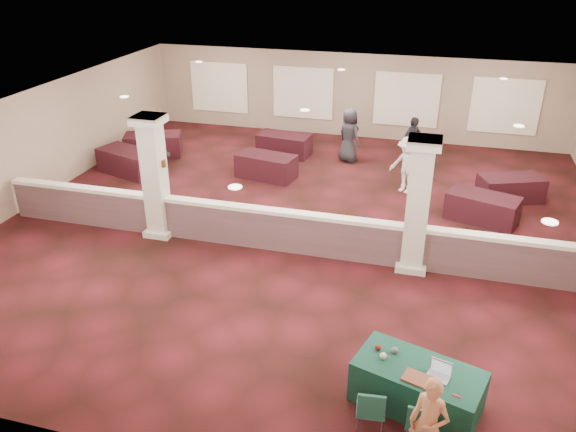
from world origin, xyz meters
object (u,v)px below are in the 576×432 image
(conf_chair_main, at_px, (421,422))
(woman, at_px, (429,425))
(conf_chair_side, at_px, (371,408))
(near_table, at_px, (417,386))
(far_table_front_center, at_px, (266,166))
(far_table_back_right, at_px, (510,188))
(attendee_a, at_px, (158,157))
(far_table_front_right, at_px, (482,208))
(attendee_c, at_px, (412,142))
(far_table_back_center, at_px, (284,145))
(attendee_d, at_px, (349,135))
(far_table_back_left, at_px, (153,145))
(far_table_front_left, at_px, (128,162))
(attendee_b, at_px, (407,165))

(conf_chair_main, distance_m, woman, 0.40)
(conf_chair_side, relative_size, woman, 0.56)
(near_table, bearing_deg, far_table_front_center, 137.70)
(far_table_back_right, bearing_deg, attendee_a, -172.34)
(near_table, xyz_separation_m, far_table_front_right, (1.28, 7.47, -0.01))
(conf_chair_side, distance_m, woman, 0.97)
(far_table_front_right, distance_m, attendee_a, 9.84)
(near_table, xyz_separation_m, attendee_c, (-0.92, 11.23, 0.46))
(far_table_front_right, xyz_separation_m, far_table_back_center, (-6.67, 3.67, -0.00))
(far_table_front_right, bearing_deg, attendee_a, 178.74)
(near_table, relative_size, attendee_c, 1.19)
(conf_chair_main, bearing_deg, far_table_front_right, 88.03)
(conf_chair_side, bearing_deg, far_table_front_center, 109.62)
(conf_chair_main, distance_m, attendee_a, 12.19)
(attendee_a, distance_m, attendee_c, 8.41)
(far_table_back_right, relative_size, attendee_d, 0.97)
(far_table_back_right, height_order, attendee_c, attendee_c)
(near_table, relative_size, far_table_back_left, 1.04)
(far_table_back_center, bearing_deg, woman, -65.62)
(conf_chair_main, height_order, conf_chair_side, conf_chair_side)
(far_table_front_left, bearing_deg, far_table_back_center, 34.38)
(far_table_back_center, bearing_deg, far_table_front_right, -28.85)
(conf_chair_main, distance_m, attendee_d, 12.43)
(woman, bearing_deg, attendee_c, 117.08)
(woman, bearing_deg, attendee_b, 118.25)
(far_table_front_right, distance_m, far_table_back_left, 11.42)
(attendee_c, bearing_deg, far_table_back_right, -90.43)
(near_table, bearing_deg, far_table_back_right, 93.50)
(conf_chair_side, height_order, woman, woman)
(near_table, bearing_deg, far_table_back_center, 132.47)
(near_table, distance_m, woman, 1.26)
(far_table_front_center, relative_size, far_table_back_right, 1.04)
(far_table_front_center, relative_size, far_table_front_right, 1.01)
(far_table_front_left, xyz_separation_m, attendee_b, (8.96, 0.86, 0.47))
(far_table_front_right, height_order, attendee_c, attendee_c)
(conf_chair_main, height_order, attendee_d, attendee_d)
(woman, distance_m, far_table_front_left, 13.68)
(woman, relative_size, far_table_back_left, 0.81)
(far_table_back_right, bearing_deg, far_table_back_left, 176.63)
(far_table_front_center, bearing_deg, far_table_front_left, -169.23)
(attendee_a, xyz_separation_m, attendee_d, (5.49, 3.44, 0.10))
(conf_chair_main, distance_m, far_table_back_left, 14.65)
(woman, relative_size, attendee_a, 0.94)
(far_table_front_left, relative_size, attendee_a, 1.19)
(far_table_back_center, bearing_deg, far_table_back_right, -15.03)
(far_table_back_right, distance_m, attendee_b, 3.10)
(woman, height_order, attendee_b, attendee_b)
(far_table_front_left, height_order, far_table_back_left, far_table_front_left)
(far_table_front_left, height_order, far_table_back_center, far_table_front_left)
(far_table_back_right, relative_size, attendee_a, 1.08)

